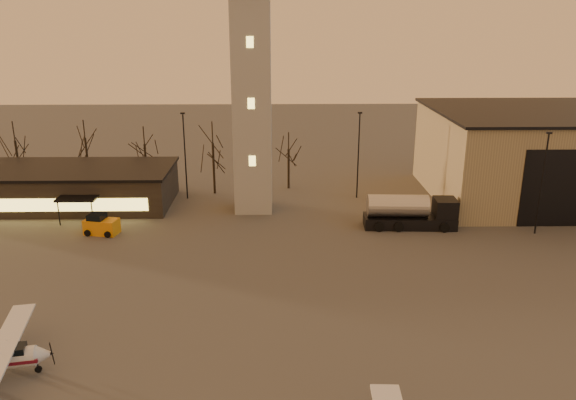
{
  "coord_description": "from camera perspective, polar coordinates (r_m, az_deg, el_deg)",
  "views": [
    {
      "loc": [
        2.67,
        -29.14,
        20.24
      ],
      "look_at": [
        3.46,
        13.0,
        6.54
      ],
      "focal_mm": 35.0,
      "sensor_mm": 36.0,
      "label": 1
    }
  ],
  "objects": [
    {
      "name": "ground",
      "position": [
        35.58,
        -5.42,
        -16.76
      ],
      "size": [
        220.0,
        220.0,
        0.0
      ],
      "primitive_type": "plane",
      "color": "#423F3D",
      "rests_on": "ground"
    },
    {
      "name": "control_tower",
      "position": [
        59.33,
        -3.77,
        14.18
      ],
      "size": [
        6.8,
        6.8,
        32.6
      ],
      "color": "#A3A09A",
      "rests_on": "ground"
    },
    {
      "name": "hangar",
      "position": [
        72.95,
        26.21,
        4.2
      ],
      "size": [
        30.6,
        20.6,
        10.3
      ],
      "color": "#998A64",
      "rests_on": "ground"
    },
    {
      "name": "terminal",
      "position": [
        68.35,
        -22.19,
        1.3
      ],
      "size": [
        25.4,
        12.2,
        4.3
      ],
      "color": "black",
      "rests_on": "ground"
    },
    {
      "name": "light_poles",
      "position": [
        61.98,
        -3.06,
        4.13
      ],
      "size": [
        58.5,
        12.25,
        10.14
      ],
      "color": "black",
      "rests_on": "ground"
    },
    {
      "name": "tree_row",
      "position": [
        71.68,
        -14.33,
        5.93
      ],
      "size": [
        37.2,
        9.2,
        8.8
      ],
      "color": "black",
      "rests_on": "ground"
    },
    {
      "name": "cessna_rear",
      "position": [
        38.28,
        -27.25,
        -14.43
      ],
      "size": [
        8.29,
        10.44,
        2.87
      ],
      "rotation": [
        0.0,
        0.0,
        0.18
      ],
      "color": "silver",
      "rests_on": "ground"
    },
    {
      "name": "fuel_truck",
      "position": [
        57.95,
        12.25,
        -1.46
      ],
      "size": [
        9.29,
        3.36,
        3.4
      ],
      "rotation": [
        0.0,
        0.0,
        -0.04
      ],
      "color": "black",
      "rests_on": "ground"
    },
    {
      "name": "service_cart",
      "position": [
        58.12,
        -18.45,
        -2.54
      ],
      "size": [
        3.46,
        2.57,
        2.01
      ],
      "rotation": [
        0.0,
        0.0,
        -0.21
      ],
      "color": "orange",
      "rests_on": "ground"
    }
  ]
}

